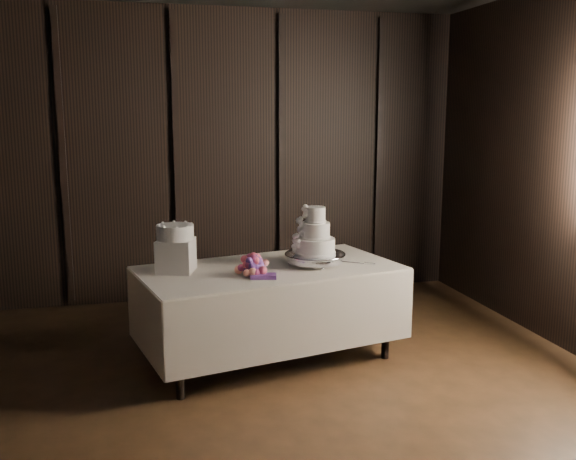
{
  "coord_description": "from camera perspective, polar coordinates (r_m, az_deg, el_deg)",
  "views": [
    {
      "loc": [
        -0.45,
        -3.17,
        1.95
      ],
      "look_at": [
        0.71,
        1.59,
        1.05
      ],
      "focal_mm": 40.0,
      "sensor_mm": 36.0,
      "label": 1
    }
  ],
  "objects": [
    {
      "name": "display_table",
      "position": [
        5.1,
        -1.65,
        -7.08
      ],
      "size": [
        2.17,
        1.44,
        0.76
      ],
      "rotation": [
        0.0,
        0.0,
        0.21
      ],
      "color": "beige",
      "rests_on": "ground"
    },
    {
      "name": "cake_knife",
      "position": [
        5.18,
        5.3,
        -2.86
      ],
      "size": [
        0.31,
        0.24,
        0.01
      ],
      "primitive_type": "cube",
      "rotation": [
        0.0,
        0.0,
        -0.64
      ],
      "color": "silver",
      "rests_on": "display_table"
    },
    {
      "name": "small_cake",
      "position": [
        4.88,
        -10.0,
        -0.18
      ],
      "size": [
        0.28,
        0.28,
        0.11
      ],
      "primitive_type": "cylinder",
      "rotation": [
        0.0,
        0.0,
        0.0
      ],
      "color": "white",
      "rests_on": "box_pedestal"
    },
    {
      "name": "box_pedestal",
      "position": [
        4.92,
        -9.93,
        -2.25
      ],
      "size": [
        0.33,
        0.33,
        0.25
      ],
      "primitive_type": "cube",
      "rotation": [
        0.0,
        0.0,
        -0.32
      ],
      "color": "white",
      "rests_on": "display_table"
    },
    {
      "name": "wedding_cake",
      "position": [
        5.02,
        2.19,
        -0.52
      ],
      "size": [
        0.35,
        0.31,
        0.37
      ],
      "rotation": [
        0.0,
        0.0,
        0.03
      ],
      "color": "white",
      "rests_on": "cake_stand"
    },
    {
      "name": "room",
      "position": [
        3.23,
        -5.53,
        2.32
      ],
      "size": [
        6.08,
        7.08,
        3.08
      ],
      "color": "black",
      "rests_on": "ground"
    },
    {
      "name": "cake_stand",
      "position": [
        5.09,
        2.42,
        -2.61
      ],
      "size": [
        0.62,
        0.62,
        0.09
      ],
      "primitive_type": "cylinder",
      "rotation": [
        0.0,
        0.0,
        -0.33
      ],
      "color": "silver",
      "rests_on": "display_table"
    },
    {
      "name": "bouquet",
      "position": [
        4.78,
        -3.08,
        -3.21
      ],
      "size": [
        0.38,
        0.46,
        0.19
      ],
      "primitive_type": null,
      "rotation": [
        0.0,
        0.0,
        -0.22
      ],
      "color": "#E94E66",
      "rests_on": "display_table"
    }
  ]
}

